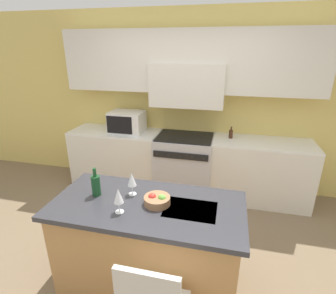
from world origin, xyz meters
The scene contains 11 objects.
ground_plane centered at (0.00, 0.00, 0.00)m, with size 10.00×10.00×0.00m, color #7A664C.
back_cabinetry centered at (0.00, 1.85, 1.60)m, with size 10.00×0.46×2.70m.
back_counter centered at (0.00, 1.60, 0.46)m, with size 3.64×0.62×0.92m.
range_stove centered at (0.00, 1.58, 0.46)m, with size 0.84×0.70×0.92m.
microwave centered at (-0.91, 1.60, 1.08)m, with size 0.51×0.40×0.32m.
kitchen_island centered at (-0.02, -0.20, 0.45)m, with size 1.69×0.81×0.89m.
wine_bottle centered at (-0.52, -0.17, 0.99)m, with size 0.08×0.08×0.27m.
wine_glass_near centered at (-0.20, -0.38, 1.04)m, with size 0.08×0.08×0.22m.
wine_glass_far centered at (-0.20, -0.09, 1.04)m, with size 0.08×0.08×0.22m.
fruit_bowl centered at (0.07, -0.19, 0.92)m, with size 0.23×0.23×0.10m.
oil_bottle_on_counter centered at (0.66, 1.66, 0.98)m, with size 0.06×0.06×0.17m.
Camera 1 is at (0.61, -2.07, 2.16)m, focal length 28.00 mm.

